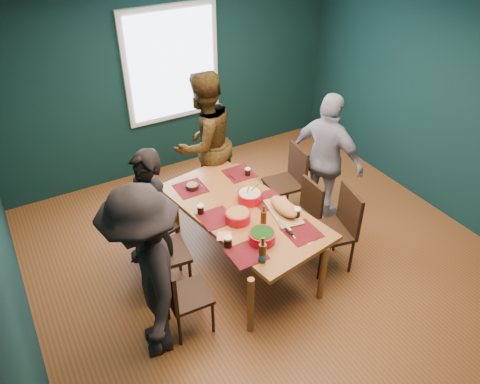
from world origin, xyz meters
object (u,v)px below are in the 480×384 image
object	(u,v)px
chair_left_near	(179,292)
bowl_dumpling	(250,196)
cutting_board	(284,208)
bowl_salad	(238,216)
person_right	(327,159)
chair_left_mid	(155,248)
person_back	(204,143)
chair_right_mid	(304,211)
dining_table	(243,214)
chair_right_far	(290,176)
chair_left_far	(150,225)
person_far_left	(151,223)
person_near_left	(146,276)
bowl_herbs	(262,236)
chair_right_near	(339,224)

from	to	relation	value
chair_left_near	bowl_dumpling	distance (m)	1.33
cutting_board	bowl_salad	bearing A→B (deg)	175.61
chair_left_near	person_right	world-z (taller)	person_right
bowl_salad	bowl_dumpling	bearing A→B (deg)	39.99
chair_left_mid	person_back	bearing A→B (deg)	51.76
chair_left_near	person_right	bearing A→B (deg)	22.23
chair_right_mid	person_back	xyz separation A→B (m)	(-0.62, 1.30, 0.42)
dining_table	person_right	distance (m)	1.35
chair_right_far	cutting_board	size ratio (longest dim) A/B	1.43
chair_left_far	person_right	xyz separation A→B (m)	(2.18, -0.29, 0.35)
chair_left_near	dining_table	bearing A→B (deg)	32.18
chair_left_mid	bowl_dumpling	world-z (taller)	chair_left_mid
dining_table	bowl_dumpling	distance (m)	0.21
chair_right_mid	person_back	world-z (taller)	person_back
person_far_left	bowl_dumpling	distance (m)	1.10
chair_left_far	chair_right_mid	distance (m)	1.75
dining_table	chair_right_far	xyz separation A→B (m)	(0.99, 0.52, -0.12)
person_near_left	bowl_salad	world-z (taller)	person_near_left
chair_left_far	bowl_herbs	distance (m)	1.37
chair_left_far	bowl_herbs	bearing A→B (deg)	-69.58
chair_left_far	chair_right_near	distance (m)	2.07
person_near_left	bowl_dumpling	xyz separation A→B (m)	(1.42, 0.67, -0.09)
bowl_salad	bowl_herbs	size ratio (longest dim) A/B	1.00
chair_right_mid	person_right	distance (m)	0.74
chair_left_far	person_near_left	size ratio (longest dim) A/B	0.48
chair_left_near	person_back	xyz separation A→B (m)	(1.13, 1.76, 0.41)
chair_right_mid	chair_right_near	bearing A→B (deg)	-73.13
person_far_left	bowl_dumpling	bearing A→B (deg)	65.38
chair_left_mid	person_back	distance (m)	1.66
chair_right_mid	person_far_left	world-z (taller)	person_far_left
chair_right_far	bowl_herbs	distance (m)	1.54
chair_right_far	person_right	size ratio (longest dim) A/B	0.56
chair_left_mid	person_near_left	bearing A→B (deg)	-108.43
chair_left_near	chair_right_far	world-z (taller)	chair_right_far
bowl_herbs	bowl_salad	bearing A→B (deg)	96.37
chair_left_far	chair_right_near	bearing A→B (deg)	-46.80
person_near_left	cutting_board	distance (m)	1.65
chair_left_mid	chair_right_near	bearing A→B (deg)	-11.28
bowl_salad	chair_right_mid	bearing A→B (deg)	2.94
chair_left_mid	person_right	distance (m)	2.33
chair_left_near	bowl_herbs	bearing A→B (deg)	3.62
chair_left_far	chair_left_near	xyz separation A→B (m)	(-0.12, -1.09, 0.02)
dining_table	person_right	size ratio (longest dim) A/B	1.24
chair_right_mid	person_far_left	xyz separation A→B (m)	(-1.71, 0.28, 0.31)
person_right	bowl_herbs	distance (m)	1.62
person_right	bowl_salad	size ratio (longest dim) A/B	6.33
chair_right_mid	bowl_dumpling	bearing A→B (deg)	163.15
chair_right_near	bowl_salad	world-z (taller)	chair_right_near
chair_left_far	bowl_dumpling	world-z (taller)	bowl_dumpling
person_far_left	dining_table	bearing A→B (deg)	59.20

